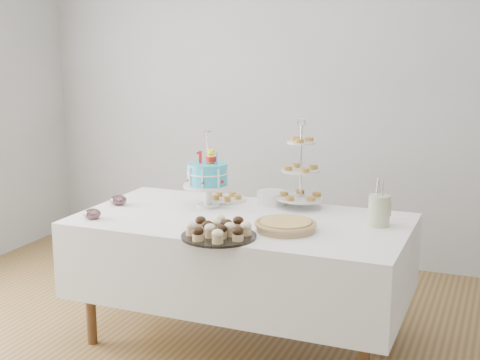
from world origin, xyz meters
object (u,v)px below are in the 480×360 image
at_px(tiered_stand, 301,171).
at_px(jam_bowl_b, 118,200).
at_px(plate_stack, 273,198).
at_px(pie, 285,225).
at_px(cupcake_tray, 219,229).
at_px(birthday_cake, 208,187).
at_px(utensil_pitcher, 379,209).
at_px(table, 242,255).
at_px(pastry_plate, 226,198).
at_px(jam_bowl_a, 92,214).

relative_size(tiered_stand, jam_bowl_b, 5.22).
height_order(plate_stack, jam_bowl_b, plate_stack).
bearing_deg(plate_stack, pie, -63.77).
bearing_deg(cupcake_tray, tiered_stand, 74.59).
height_order(birthday_cake, tiered_stand, tiered_stand).
xyz_separation_m(cupcake_tray, tiered_stand, (0.21, 0.76, 0.19)).
xyz_separation_m(pie, plate_stack, (-0.27, 0.55, 0.01)).
distance_m(plate_stack, jam_bowl_b, 0.97).
distance_m(tiered_stand, utensil_pitcher, 0.59).
bearing_deg(cupcake_tray, jam_bowl_b, 155.29).
relative_size(table, cupcake_tray, 4.81).
bearing_deg(utensil_pitcher, pie, -168.77).
relative_size(birthday_cake, utensil_pitcher, 1.76).
height_order(plate_stack, utensil_pitcher, utensil_pitcher).
xyz_separation_m(plate_stack, utensil_pitcher, (0.72, -0.26, 0.06)).
height_order(pastry_plate, utensil_pitcher, utensil_pitcher).
distance_m(table, pie, 0.43).
height_order(cupcake_tray, utensil_pitcher, utensil_pitcher).
bearing_deg(plate_stack, tiered_stand, -11.00).
relative_size(pie, jam_bowl_b, 3.20).
relative_size(table, tiered_stand, 3.44).
bearing_deg(plate_stack, utensil_pitcher, -19.65).
bearing_deg(utensil_pitcher, tiered_stand, 136.14).
height_order(plate_stack, jam_bowl_a, plate_stack).
xyz_separation_m(birthday_cake, pie, (0.61, -0.32, -0.10)).
relative_size(birthday_cake, tiered_stand, 0.84).
height_order(birthday_cake, pastry_plate, birthday_cake).
distance_m(birthday_cake, plate_stack, 0.42).
height_order(pie, plate_stack, plate_stack).
xyz_separation_m(cupcake_tray, plate_stack, (0.02, 0.80, -0.01)).
distance_m(pie, jam_bowl_a, 1.13).
bearing_deg(pie, utensil_pitcher, 32.47).
xyz_separation_m(pastry_plate, jam_bowl_a, (-0.54, -0.71, 0.01)).
xyz_separation_m(table, jam_bowl_a, (-0.80, -0.34, 0.26)).
bearing_deg(jam_bowl_a, plate_stack, 41.15).
distance_m(cupcake_tray, jam_bowl_b, 0.96).
bearing_deg(jam_bowl_b, tiered_stand, 18.44).
distance_m(birthday_cake, cupcake_tray, 0.66).
distance_m(tiered_stand, jam_bowl_a, 1.27).
distance_m(table, cupcake_tray, 0.48).
bearing_deg(plate_stack, pastry_plate, -174.35).
bearing_deg(plate_stack, table, -96.88).
distance_m(jam_bowl_a, utensil_pitcher, 1.64).
bearing_deg(tiered_stand, cupcake_tray, -105.41).
xyz_separation_m(pie, utensil_pitcher, (0.45, 0.29, 0.06)).
distance_m(plate_stack, utensil_pitcher, 0.77).
relative_size(plate_stack, pastry_plate, 0.76).
bearing_deg(jam_bowl_a, utensil_pitcher, 17.10).
bearing_deg(jam_bowl_b, pie, -7.24).
bearing_deg(pie, tiered_stand, 98.38).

